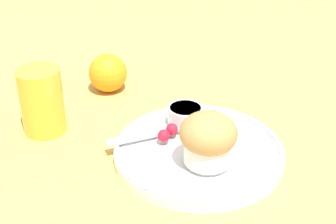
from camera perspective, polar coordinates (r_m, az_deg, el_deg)
The scene contains 8 objects.
ground_plane at distance 0.68m, azimuth 2.86°, elevation -5.08°, with size 3.00×3.00×0.00m, color tan.
plate at distance 0.67m, azimuth 3.68°, elevation -4.79°, with size 0.24×0.24×0.02m.
muffin at distance 0.61m, azimuth 4.91°, elevation -3.21°, with size 0.08×0.08×0.07m.
cream_ramekin at distance 0.71m, azimuth 2.12°, elevation -0.20°, with size 0.05×0.05×0.02m.
berry_pair at distance 0.67m, azimuth -0.09°, elevation -2.57°, with size 0.04×0.02×0.02m.
butter_knife at distance 0.69m, azimuth -1.10°, elevation -2.50°, with size 0.14×0.10×0.00m.
orange_fruit at distance 0.85m, azimuth -7.34°, elevation 4.75°, with size 0.07×0.07×0.07m.
juice_glass at distance 0.73m, azimuth -15.11°, elevation 1.29°, with size 0.07×0.07×0.10m.
Camera 1 is at (-0.48, -0.29, 0.39)m, focal length 50.00 mm.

